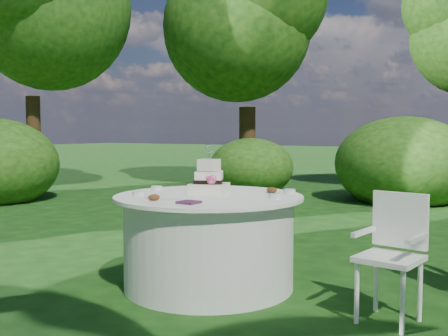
{
  "coord_description": "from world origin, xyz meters",
  "views": [
    {
      "loc": [
        2.39,
        -3.58,
        1.3
      ],
      "look_at": [
        0.15,
        0.0,
        1.0
      ],
      "focal_mm": 42.0,
      "sensor_mm": 36.0,
      "label": 1
    }
  ],
  "objects": [
    {
      "name": "napkins",
      "position": [
        0.16,
        -0.5,
        0.78
      ],
      "size": [
        0.14,
        0.14,
        0.02
      ],
      "primitive_type": "cube",
      "color": "#4A203E",
      "rests_on": "table"
    },
    {
      "name": "feather_plume",
      "position": [
        -0.17,
        -0.38,
        0.78
      ],
      "size": [
        0.48,
        0.07,
        0.01
      ],
      "primitive_type": "ellipsoid",
      "color": "white",
      "rests_on": "table"
    },
    {
      "name": "cake",
      "position": [
        -0.0,
        0.01,
        0.88
      ],
      "size": [
        0.35,
        0.35,
        0.42
      ],
      "color": "white",
      "rests_on": "table"
    },
    {
      "name": "table",
      "position": [
        0.0,
        0.0,
        0.39
      ],
      "size": [
        1.56,
        1.56,
        0.77
      ],
      "color": "silver",
      "rests_on": "ground"
    },
    {
      "name": "ground",
      "position": [
        0.0,
        0.0,
        0.0
      ],
      "size": [
        80.0,
        80.0,
        0.0
      ],
      "primitive_type": "plane",
      "color": "black",
      "rests_on": "ground"
    },
    {
      "name": "votives",
      "position": [
        -0.04,
        0.11,
        0.79
      ],
      "size": [
        1.26,
        0.91,
        0.04
      ],
      "color": "silver",
      "rests_on": "table"
    },
    {
      "name": "chair",
      "position": [
        1.5,
        0.03,
        0.51
      ],
      "size": [
        0.44,
        0.44,
        0.87
      ],
      "color": "white",
      "rests_on": "ground"
    },
    {
      "name": "petal_cups",
      "position": [
        0.11,
        -0.05,
        0.79
      ],
      "size": [
        0.62,
        1.02,
        0.05
      ],
      "color": "#562D16",
      "rests_on": "table"
    }
  ]
}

